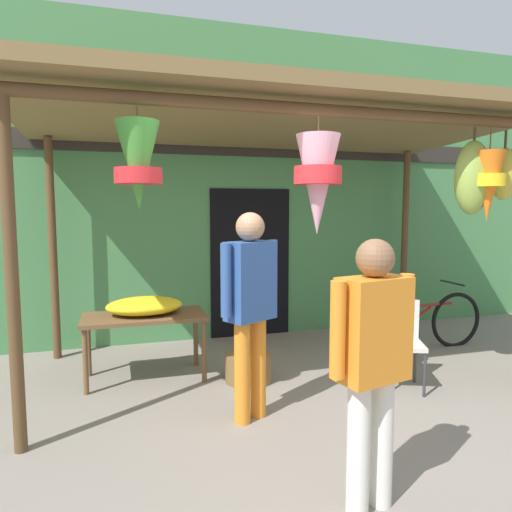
{
  "coord_description": "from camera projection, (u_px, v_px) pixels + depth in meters",
  "views": [
    {
      "loc": [
        -1.4,
        -3.65,
        1.74
      ],
      "look_at": [
        -0.05,
        0.85,
        1.26
      ],
      "focal_mm": 32.44,
      "sensor_mm": 36.0,
      "label": 1
    }
  ],
  "objects": [
    {
      "name": "wicker_basket_by_table",
      "position": [
        249.0,
        367.0,
        4.67
      ],
      "size": [
        0.47,
        0.47,
        0.28
      ],
      "primitive_type": "cylinder",
      "color": "brown",
      "rests_on": "ground_plane"
    },
    {
      "name": "vendor_in_orange",
      "position": [
        250.0,
        299.0,
        3.73
      ],
      "size": [
        0.54,
        0.38,
        1.71
      ],
      "color": "orange",
      "rests_on": "ground_plane"
    },
    {
      "name": "ground_plane",
      "position": [
        289.0,
        407.0,
        4.06
      ],
      "size": [
        30.0,
        30.0,
        0.0
      ],
      "primitive_type": "plane",
      "color": "gray"
    },
    {
      "name": "flower_heap_on_table",
      "position": [
        146.0,
        306.0,
        4.68
      ],
      "size": [
        0.76,
        0.53,
        0.18
      ],
      "color": "yellow",
      "rests_on": "display_table"
    },
    {
      "name": "parked_bicycle",
      "position": [
        420.0,
        322.0,
        5.71
      ],
      "size": [
        1.75,
        0.44,
        0.92
      ],
      "color": "black",
      "rests_on": "ground_plane"
    },
    {
      "name": "shop_facade",
      "position": [
        224.0,
        185.0,
        6.2
      ],
      "size": [
        11.68,
        0.29,
        4.1
      ],
      "color": "#47844C",
      "rests_on": "ground_plane"
    },
    {
      "name": "market_stall_canopy",
      "position": [
        289.0,
        133.0,
        4.62
      ],
      "size": [
        5.15,
        2.68,
        2.77
      ],
      "color": "brown",
      "rests_on": "ground_plane"
    },
    {
      "name": "shopper_by_bananas",
      "position": [
        373.0,
        354.0,
        2.59
      ],
      "size": [
        0.58,
        0.3,
        1.58
      ],
      "color": "silver",
      "rests_on": "ground_plane"
    },
    {
      "name": "display_table",
      "position": [
        145.0,
        322.0,
        4.68
      ],
      "size": [
        1.22,
        0.61,
        0.67
      ],
      "color": "brown",
      "rests_on": "ground_plane"
    },
    {
      "name": "folding_chair",
      "position": [
        400.0,
        336.0,
        4.5
      ],
      "size": [
        0.52,
        0.52,
        0.84
      ],
      "color": "beige",
      "rests_on": "ground_plane"
    }
  ]
}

